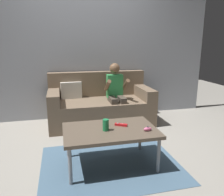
# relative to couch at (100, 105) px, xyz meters

# --- Properties ---
(ground_plane) EXTENTS (9.16, 9.16, 0.00)m
(ground_plane) POSITION_rel_couch_xyz_m (-0.21, -1.05, -0.29)
(ground_plane) COLOR #9E998E
(wall_back) EXTENTS (4.58, 0.05, 2.50)m
(wall_back) POSITION_rel_couch_xyz_m (-0.21, 0.39, 0.96)
(wall_back) COLOR #999EA8
(wall_back) RESTS_ON ground
(couch) EXTENTS (1.66, 0.80, 0.83)m
(couch) POSITION_rel_couch_xyz_m (0.00, 0.00, 0.00)
(couch) COLOR #75604C
(couch) RESTS_ON ground
(person_seated_on_couch) EXTENTS (0.35, 0.43, 1.00)m
(person_seated_on_couch) POSITION_rel_couch_xyz_m (0.23, -0.19, 0.27)
(person_seated_on_couch) COLOR #4C4238
(person_seated_on_couch) RESTS_ON ground
(coffee_table) EXTENTS (0.99, 0.64, 0.42)m
(coffee_table) POSITION_rel_couch_xyz_m (-0.13, -1.37, 0.09)
(coffee_table) COLOR brown
(coffee_table) RESTS_ON ground
(area_rug) EXTENTS (1.50, 1.16, 0.01)m
(area_rug) POSITION_rel_couch_xyz_m (-0.13, -1.37, -0.29)
(area_rug) COLOR slate
(area_rug) RESTS_ON ground
(game_remote_red_near_edge) EXTENTS (0.14, 0.10, 0.03)m
(game_remote_red_near_edge) POSITION_rel_couch_xyz_m (0.01, -1.30, 0.14)
(game_remote_red_near_edge) COLOR red
(game_remote_red_near_edge) RESTS_ON coffee_table
(nunchuk_pink) EXTENTS (0.09, 0.05, 0.05)m
(nunchuk_pink) POSITION_rel_couch_xyz_m (0.24, -1.50, 0.14)
(nunchuk_pink) COLOR pink
(nunchuk_pink) RESTS_ON coffee_table
(soda_can) EXTENTS (0.07, 0.07, 0.12)m
(soda_can) POSITION_rel_couch_xyz_m (-0.19, -1.39, 0.18)
(soda_can) COLOR #1E7F47
(soda_can) RESTS_ON coffee_table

